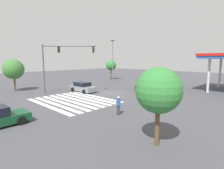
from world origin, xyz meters
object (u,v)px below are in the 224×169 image
tree_corner_a (111,65)px  tree_corner_b (14,69)px  street_light_pole_a (113,57)px  car_0 (83,87)px  car_2 (148,86)px  pedestrian (118,105)px  fire_hydrant (174,90)px  tree_corner_c (158,91)px  traffic_signal_mast (59,58)px

tree_corner_a → tree_corner_b: bearing=-87.7°
street_light_pole_a → car_0: bearing=-64.4°
car_2 → street_light_pole_a: (-12.68, 5.18, 4.76)m
car_0 → car_2: size_ratio=0.96×
pedestrian → fire_hydrant: pedestrian is taller
tree_corner_a → car_0: bearing=-60.0°
tree_corner_c → car_0: bearing=156.4°
tree_corner_b → tree_corner_c: (24.48, -0.25, -0.24)m
car_2 → tree_corner_c: 18.58m
street_light_pole_a → tree_corner_c: bearing=-41.7°
car_2 → tree_corner_b: bearing=140.3°
car_0 → tree_corner_b: tree_corner_b is taller
car_0 → car_2: (6.36, 7.99, -0.02)m
car_2 → pedestrian: pedestrian is taller
car_0 → fire_hydrant: bearing=40.2°
car_0 → street_light_pole_a: (-6.32, 13.17, 4.74)m
street_light_pole_a → tree_corner_c: size_ratio=2.07×
car_0 → tree_corner_a: size_ratio=0.97×
traffic_signal_mast → tree_corner_c: (17.93, -4.21, -1.88)m
traffic_signal_mast → fire_hydrant: (11.53, 11.97, -4.59)m
traffic_signal_mast → car_0: bearing=22.4°
pedestrian → car_0: bearing=20.6°
tree_corner_c → tree_corner_a: bearing=138.5°
street_light_pole_a → tree_corner_b: 20.37m
street_light_pole_a → tree_corner_b: street_light_pole_a is taller
traffic_signal_mast → tree_corner_c: size_ratio=1.57×
car_2 → street_light_pole_a: street_light_pole_a is taller
car_0 → fire_hydrant: car_0 is taller
traffic_signal_mast → tree_corner_b: size_ratio=1.42×
pedestrian → fire_hydrant: 13.67m
pedestrian → street_light_pole_a: size_ratio=0.18×
car_2 → tree_corner_a: 16.93m
street_light_pole_a → tree_corner_a: (-2.42, 1.96, -1.99)m
traffic_signal_mast → street_light_pole_a: (-5.04, 16.25, 0.39)m
traffic_signal_mast → car_2: (7.64, 11.06, -4.36)m
tree_corner_a → tree_corner_b: (0.91, -22.18, -0.05)m
traffic_signal_mast → street_light_pole_a: bearing=62.2°
car_0 → pedestrian: 12.37m
tree_corner_a → tree_corner_b: tree_corner_b is taller
tree_corner_a → fire_hydrant: bearing=-18.2°
tree_corner_b → traffic_signal_mast: bearing=31.2°
car_0 → tree_corner_c: 18.34m
pedestrian → tree_corner_c: (5.21, -2.57, 2.21)m
tree_corner_c → fire_hydrant: 17.62m
car_0 → tree_corner_a: (-8.74, 15.14, 2.75)m
pedestrian → street_light_pole_a: (-17.76, 17.88, 4.49)m
pedestrian → tree_corner_a: size_ratio=0.35×
traffic_signal_mast → tree_corner_a: size_ratio=1.48×
car_0 → pedestrian: (11.44, -4.71, 0.25)m
car_0 → tree_corner_b: 10.87m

